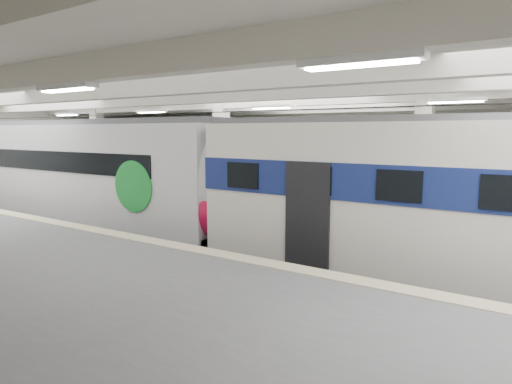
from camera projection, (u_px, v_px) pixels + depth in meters
The scene contains 4 objects.
station_hall at pixel (205, 161), 12.29m from camera, with size 36.00×24.00×5.75m.
modern_emu at pixel (121, 178), 16.93m from camera, with size 14.10×2.91×4.53m.
older_rer at pixel (458, 203), 10.41m from camera, with size 13.53×2.99×4.46m.
far_train at pixel (175, 163), 22.72m from camera, with size 14.73×3.45×4.65m.
Camera 1 is at (7.87, -11.30, 4.07)m, focal length 30.00 mm.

